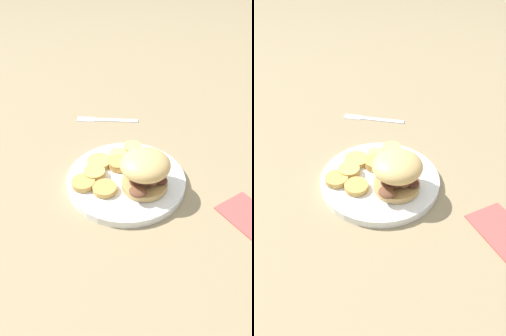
{
  "view_description": "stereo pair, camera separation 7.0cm",
  "coord_description": "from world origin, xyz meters",
  "views": [
    {
      "loc": [
        0.54,
        0.02,
        0.49
      ],
      "look_at": [
        0.0,
        0.0,
        0.04
      ],
      "focal_mm": 35.0,
      "sensor_mm": 36.0,
      "label": 1
    },
    {
      "loc": [
        0.53,
        0.09,
        0.49
      ],
      "look_at": [
        0.0,
        0.0,
        0.04
      ],
      "focal_mm": 35.0,
      "sensor_mm": 36.0,
      "label": 2
    }
  ],
  "objects": [
    {
      "name": "ground_plane",
      "position": [
        0.0,
        0.0,
        0.0
      ],
      "size": [
        4.0,
        4.0,
        0.0
      ],
      "primitive_type": "plane",
      "color": "#937F5B"
    },
    {
      "name": "potato_round_1",
      "position": [
        -0.04,
        -0.06,
        0.02
      ],
      "size": [
        0.06,
        0.06,
        0.01
      ],
      "primitive_type": "cylinder",
      "color": "tan",
      "rests_on": "dinner_plate"
    },
    {
      "name": "potato_round_6",
      "position": [
        -0.04,
        -0.02,
        0.03
      ],
      "size": [
        0.05,
        0.05,
        0.02
      ],
      "primitive_type": "cylinder",
      "color": "tan",
      "rests_on": "dinner_plate"
    },
    {
      "name": "potato_round_4",
      "position": [
        0.03,
        -0.09,
        0.02
      ],
      "size": [
        0.05,
        0.05,
        0.01
      ],
      "primitive_type": "cylinder",
      "color": "tan",
      "rests_on": "dinner_plate"
    },
    {
      "name": "potato_round_3",
      "position": [
        0.0,
        -0.07,
        0.03
      ],
      "size": [
        0.05,
        0.05,
        0.02
      ],
      "primitive_type": "cylinder",
      "color": "tan",
      "rests_on": "dinner_plate"
    },
    {
      "name": "potato_round_7",
      "position": [
        -0.1,
        0.01,
        0.03
      ],
      "size": [
        0.04,
        0.04,
        0.02
      ],
      "primitive_type": "cylinder",
      "color": "#DBB766",
      "rests_on": "dinner_plate"
    },
    {
      "name": "fork",
      "position": [
        -0.26,
        -0.07,
        0.0
      ],
      "size": [
        0.03,
        0.17,
        0.0
      ],
      "color": "silver",
      "rests_on": "ground_plane"
    },
    {
      "name": "potato_round_2",
      "position": [
        0.05,
        -0.04,
        0.02
      ],
      "size": [
        0.05,
        0.05,
        0.01
      ],
      "primitive_type": "cylinder",
      "color": "tan",
      "rests_on": "dinner_plate"
    },
    {
      "name": "dinner_plate",
      "position": [
        0.0,
        0.0,
        0.01
      ],
      "size": [
        0.26,
        0.26,
        0.02
      ],
      "color": "white",
      "rests_on": "ground_plane"
    },
    {
      "name": "potato_round_5",
      "position": [
        -0.07,
        -0.02,
        0.02
      ],
      "size": [
        0.04,
        0.04,
        0.01
      ],
      "primitive_type": "cylinder",
      "color": "#DBB766",
      "rests_on": "dinner_plate"
    },
    {
      "name": "sandwich",
      "position": [
        0.03,
        0.04,
        0.06
      ],
      "size": [
        0.12,
        0.1,
        0.08
      ],
      "color": "tan",
      "rests_on": "dinner_plate"
    },
    {
      "name": "potato_round_0",
      "position": [
        -0.05,
        0.03,
        0.03
      ],
      "size": [
        0.04,
        0.04,
        0.02
      ],
      "primitive_type": "cylinder",
      "color": "#DBB766",
      "rests_on": "dinner_plate"
    }
  ]
}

